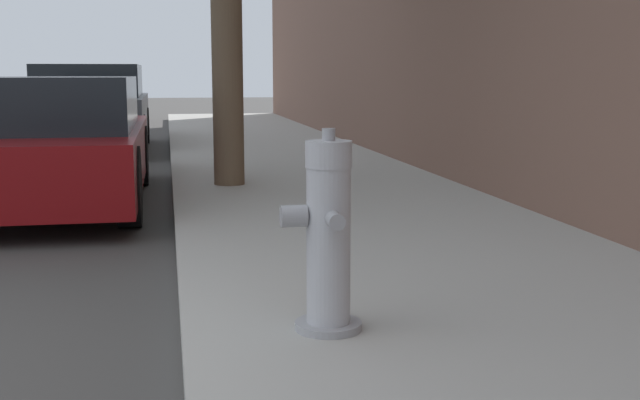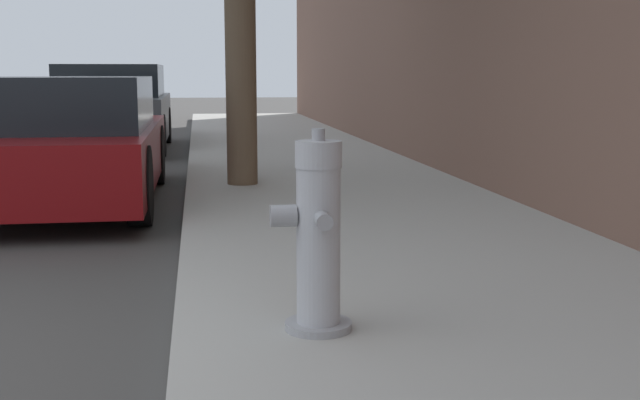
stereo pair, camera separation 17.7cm
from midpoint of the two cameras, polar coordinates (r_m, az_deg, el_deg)
sidewalk_slab at (r=3.63m, az=15.63°, el=-11.22°), size 2.98×40.00×0.16m
fire_hydrant at (r=3.60m, az=1.22°, el=-2.76°), size 0.37×0.39×0.92m
parked_car_near at (r=8.37m, az=-17.06°, el=3.97°), size 1.80×4.28×1.27m
parked_car_mid at (r=14.11m, az=-14.10°, el=6.29°), size 1.80×4.13×1.44m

